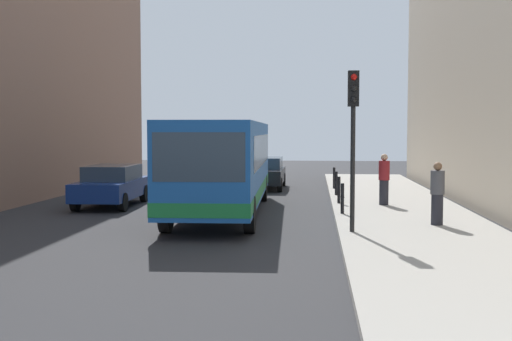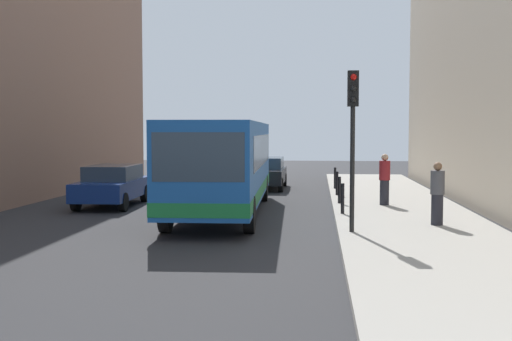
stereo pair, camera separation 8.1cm
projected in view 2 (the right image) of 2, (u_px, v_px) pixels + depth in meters
The scene contains 12 objects.
ground_plane at pixel (225, 225), 18.40m from camera, with size 80.00×80.00×0.00m, color #2D2D30.
sidewalk at pixel (415, 225), 17.87m from camera, with size 4.40×40.00×0.15m, color #ADA89E.
bus at pixel (224, 161), 20.86m from camera, with size 2.91×11.10×3.00m.
car_beside_bus at pixel (113, 185), 23.03m from camera, with size 1.97×4.45×1.48m.
car_behind_bus at pixel (265, 172), 29.85m from camera, with size 1.86×4.40×1.48m.
traffic_light at pixel (353, 120), 16.07m from camera, with size 0.28×0.33×4.10m.
bollard_near at pixel (343, 199), 19.75m from camera, with size 0.11×0.11×0.95m, color black.
bollard_mid at pixel (339, 190), 22.63m from camera, with size 0.11×0.11×0.95m, color black.
bollard_far at pixel (337, 183), 25.50m from camera, with size 0.11×0.11×0.95m, color black.
bollard_farthest at pixel (335, 178), 28.37m from camera, with size 0.11×0.11×0.95m, color black.
pedestrian_near_signal at pixel (437, 194), 17.36m from camera, with size 0.38×0.38×1.73m.
pedestrian_mid_sidewalk at pixel (385, 179), 22.07m from camera, with size 0.38×0.38×1.78m.
Camera 2 is at (2.67, -18.09, 2.73)m, focal length 44.52 mm.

